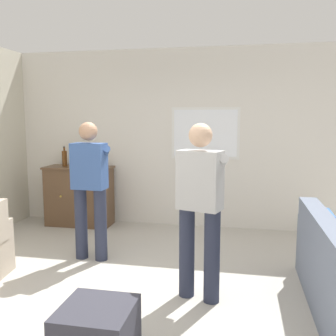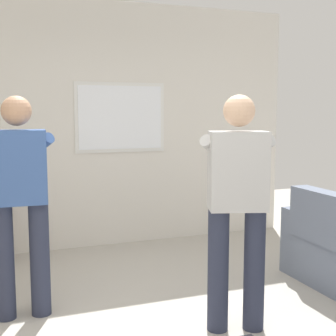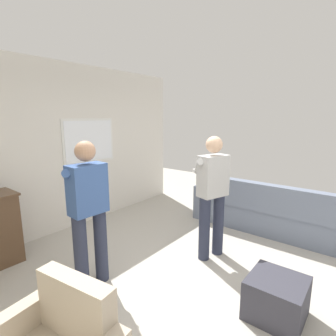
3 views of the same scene
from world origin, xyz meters
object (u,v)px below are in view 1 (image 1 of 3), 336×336
at_px(bottle_spirits_clear, 76,157).
at_px(person_standing_left, 90,184).
at_px(bottle_liquor_amber, 65,158).
at_px(person_standing_right, 200,203).
at_px(bottle_wine_green, 81,159).
at_px(ottoman, 97,333).
at_px(sideboard_cabinet, 79,196).

height_order(bottle_spirits_clear, person_standing_left, person_standing_left).
bearing_deg(bottle_liquor_amber, bottle_spirits_clear, 9.00).
xyz_separation_m(person_standing_left, person_standing_right, (1.42, -0.76, 0.00)).
distance_m(bottle_wine_green, ottoman, 3.63).
height_order(sideboard_cabinet, bottle_spirits_clear, bottle_spirits_clear).
xyz_separation_m(sideboard_cabinet, person_standing_right, (2.19, -2.12, 0.46)).
xyz_separation_m(sideboard_cabinet, ottoman, (1.57, -3.19, -0.28)).
relative_size(bottle_spirits_clear, person_standing_left, 0.22).
xyz_separation_m(bottle_wine_green, bottle_liquor_amber, (-0.30, 0.02, 0.01)).
xyz_separation_m(bottle_spirits_clear, person_standing_left, (0.83, -1.40, -0.17)).
bearing_deg(sideboard_cabinet, ottoman, -63.74).
height_order(bottle_wine_green, ottoman, bottle_wine_green).
distance_m(bottle_wine_green, bottle_spirits_clear, 0.13).
bearing_deg(ottoman, person_standing_left, 113.68).
bearing_deg(person_standing_right, person_standing_left, 151.72).
relative_size(bottle_liquor_amber, ottoman, 0.61).
height_order(bottle_wine_green, bottle_liquor_amber, bottle_liquor_amber).
xyz_separation_m(sideboard_cabinet, bottle_liquor_amber, (-0.24, 0.01, 0.61)).
bearing_deg(person_standing_right, ottoman, -119.87).
bearing_deg(sideboard_cabinet, bottle_liquor_amber, 177.60).
bearing_deg(bottle_liquor_amber, bottle_wine_green, -3.63).
distance_m(bottle_wine_green, person_standing_left, 1.53).
xyz_separation_m(bottle_liquor_amber, ottoman, (1.82, -3.20, -0.89)).
bearing_deg(sideboard_cabinet, bottle_spirits_clear, 147.68).
distance_m(sideboard_cabinet, bottle_liquor_amber, 0.65).
height_order(sideboard_cabinet, person_standing_right, person_standing_right).
xyz_separation_m(ottoman, person_standing_left, (-0.80, 1.83, 0.74)).
bearing_deg(person_standing_left, bottle_liquor_amber, 126.48).
xyz_separation_m(bottle_wine_green, bottle_spirits_clear, (-0.12, 0.05, 0.03)).
height_order(ottoman, person_standing_right, person_standing_right).
bearing_deg(bottle_spirits_clear, bottle_wine_green, -21.65).
height_order(bottle_liquor_amber, ottoman, bottle_liquor_amber).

